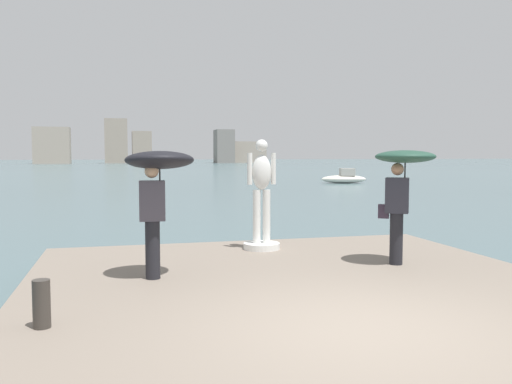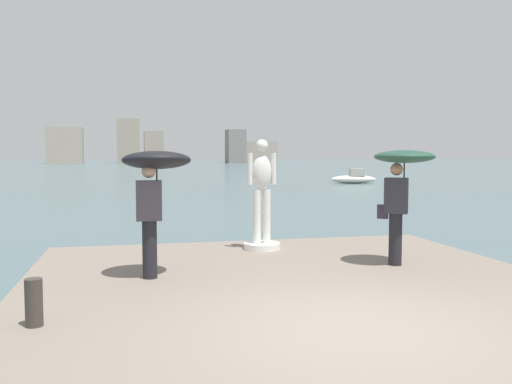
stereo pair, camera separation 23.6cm
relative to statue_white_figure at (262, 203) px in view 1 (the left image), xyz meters
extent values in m
plane|color=#4C666B|center=(-0.17, 35.07, -1.31)|extent=(400.00, 400.00, 0.00)
cube|color=slate|center=(-0.17, -3.42, -1.11)|extent=(7.95, 9.03, 0.40)
cylinder|color=white|center=(0.00, 0.00, -0.85)|extent=(0.72, 0.72, 0.12)
cylinder|color=white|center=(-0.10, 0.00, -0.26)|extent=(0.15, 0.15, 1.05)
cylinder|color=white|center=(0.10, 0.00, -0.26)|extent=(0.15, 0.15, 1.05)
ellipsoid|color=white|center=(0.00, 0.00, 0.61)|extent=(0.38, 0.26, 0.69)
sphere|color=white|center=(0.00, 0.00, 1.14)|extent=(0.24, 0.24, 0.24)
cylinder|color=white|center=(-0.24, 0.00, 0.69)|extent=(0.10, 0.10, 0.62)
cylinder|color=white|center=(0.24, 0.00, 0.69)|extent=(0.10, 0.10, 0.62)
cylinder|color=black|center=(-2.24, -2.05, -0.47)|extent=(0.22, 0.22, 0.88)
cube|color=#47424C|center=(-2.24, -2.05, 0.27)|extent=(0.39, 0.25, 0.60)
sphere|color=tan|center=(-2.24, -2.05, 0.72)|extent=(0.21, 0.21, 0.21)
cylinder|color=#262626|center=(-2.12, -2.02, 0.57)|extent=(0.02, 0.02, 0.49)
ellipsoid|color=black|center=(-2.12, -2.02, 0.88)|extent=(1.06, 1.08, 0.34)
cylinder|color=black|center=(1.84, -2.00, -0.47)|extent=(0.22, 0.22, 0.88)
cube|color=#2D2D38|center=(1.84, -2.00, 0.27)|extent=(0.45, 0.41, 0.60)
sphere|color=#A87A5B|center=(1.84, -2.00, 0.72)|extent=(0.21, 0.21, 0.21)
cylinder|color=#262626|center=(1.96, -2.03, 0.60)|extent=(0.02, 0.02, 0.55)
ellipsoid|color=#234738|center=(1.96, -2.03, 0.93)|extent=(1.38, 1.38, 0.22)
cube|color=#332838|center=(1.67, -1.86, -0.01)|extent=(0.21, 0.18, 0.24)
cylinder|color=#38332D|center=(-3.55, -4.10, -0.64)|extent=(0.19, 0.19, 0.53)
ellipsoid|color=silver|center=(14.45, 29.16, -0.99)|extent=(3.72, 1.95, 0.64)
cube|color=#B2ADA3|center=(14.71, 29.10, -0.42)|extent=(1.28, 1.14, 0.59)
cube|color=#A89989|center=(-18.40, 128.05, 3.11)|extent=(8.37, 4.89, 8.84)
cube|color=gray|center=(-3.42, 132.52, 4.37)|extent=(5.64, 4.59, 11.36)
cube|color=gray|center=(3.02, 133.18, 2.81)|extent=(4.86, 5.77, 8.23)
cube|color=gray|center=(24.22, 130.04, 3.07)|extent=(4.68, 6.08, 8.75)
cube|color=#A89989|center=(31.23, 133.66, 1.57)|extent=(9.70, 5.86, 5.75)
camera|label=1|loc=(-2.71, -10.19, 0.97)|focal=37.73mm
camera|label=2|loc=(-2.48, -10.25, 0.97)|focal=37.73mm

